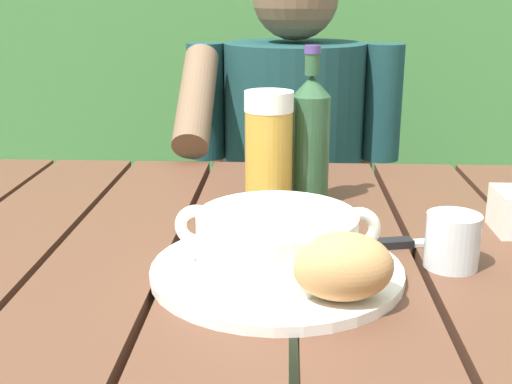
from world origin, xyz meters
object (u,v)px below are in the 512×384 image
chair_near_diner (291,233)px  soup_bowl (277,239)px  serving_plate (277,270)px  person_eating (292,168)px  table_knife (410,243)px  beer_glass (269,151)px  water_glass_small (452,239)px  bread_roll (343,266)px  beer_bottle (311,138)px

chair_near_diner → soup_bowl: (-0.02, -0.96, 0.35)m
chair_near_diner → serving_plate: bearing=-91.5°
chair_near_diner → person_eating: 0.30m
serving_plate → table_knife: 0.20m
beer_glass → serving_plate: bearing=-86.1°
beer_glass → soup_bowl: bearing=-86.1°
beer_glass → water_glass_small: 0.31m
bread_roll → table_knife: bearing=60.7°
serving_plate → bread_roll: bread_roll is taller
beer_bottle → person_eating: bearing=92.9°
person_eating → serving_plate: person_eating is taller
serving_plate → bread_roll: (0.07, -0.08, 0.04)m
chair_near_diner → beer_glass: beer_glass is taller
chair_near_diner → beer_glass: (-0.04, -0.71, 0.40)m
chair_near_diner → table_knife: (0.15, -0.86, 0.31)m
bread_roll → serving_plate: bearing=130.6°
person_eating → water_glass_small: 0.75m
chair_near_diner → water_glass_small: chair_near_diner is taller
person_eating → beer_glass: 0.54m
table_knife → soup_bowl: bearing=-149.4°
bread_roll → water_glass_small: size_ratio=1.66×
soup_bowl → water_glass_small: bearing=10.9°
chair_near_diner → water_glass_small: 1.00m
water_glass_small → bread_roll: bearing=-139.0°
chair_near_diner → bread_roll: bearing=-87.6°
soup_bowl → water_glass_small: 0.21m
chair_near_diner → bread_roll: chair_near_diner is taller
beer_bottle → table_knife: size_ratio=1.68×
soup_bowl → bread_roll: size_ratio=2.15×
serving_plate → water_glass_small: (0.21, 0.04, 0.03)m
person_eating → table_knife: person_eating is taller
person_eating → soup_bowl: bearing=-91.6°
person_eating → bread_roll: bearing=-86.8°
person_eating → water_glass_small: size_ratio=18.17×
serving_plate → beer_glass: 0.26m
person_eating → soup_bowl: 0.77m
water_glass_small → serving_plate: bearing=-169.1°
beer_bottle → serving_plate: bearing=-99.2°
table_knife → chair_near_diner: bearing=99.6°
soup_bowl → table_knife: (0.17, 0.10, -0.04)m
serving_plate → soup_bowl: soup_bowl is taller
serving_plate → table_knife: bearing=30.6°
soup_bowl → beer_bottle: size_ratio=0.98×
beer_glass → water_glass_small: beer_glass is taller
water_glass_small → table_knife: size_ratio=0.46×
beer_bottle → water_glass_small: 0.30m
chair_near_diner → bread_roll: (0.04, -1.04, 0.35)m
bread_roll → water_glass_small: bread_roll is taller
chair_near_diner → bread_roll: size_ratio=8.54×
beer_glass → beer_bottle: beer_bottle is taller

